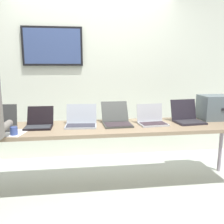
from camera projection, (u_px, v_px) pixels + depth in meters
name	position (u px, v px, depth m)	size (l,w,h in m)	color
ground	(100.00, 189.00, 2.99)	(8.00, 8.00, 0.04)	#B6BDB5
back_wall	(92.00, 72.00, 3.82)	(8.00, 0.11, 2.72)	silver
workbench	(100.00, 130.00, 2.85)	(3.62, 0.70, 0.77)	#8C765A
equipment_box	(216.00, 107.00, 3.18)	(0.43, 0.32, 0.32)	slate
laptop_station_2	(39.00, 123.00, 2.79)	(0.31, 0.33, 0.22)	black
laptop_station_3	(81.00, 121.00, 2.84)	(0.38, 0.32, 0.24)	#A9B1BB
laptop_station_4	(117.00, 119.00, 2.92)	(0.34, 0.42, 0.25)	#3A3C39
laptop_station_5	(152.00, 120.00, 2.93)	(0.34, 0.28, 0.24)	#B2B4B9
laptop_station_6	(187.00, 117.00, 3.03)	(0.37, 0.36, 0.27)	#242028
coffee_mug	(14.00, 131.00, 2.47)	(0.08, 0.08, 0.08)	#384B90
paper_sheet	(15.00, 133.00, 2.55)	(0.27, 0.34, 0.00)	white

